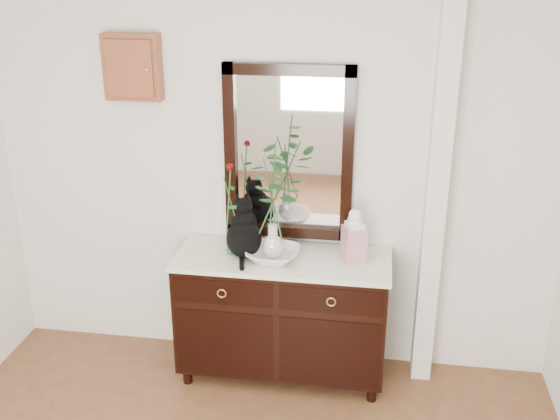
% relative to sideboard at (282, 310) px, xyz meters
% --- Properties ---
extents(wall_back, '(3.60, 0.04, 2.70)m').
position_rel_sideboard_xyz_m(wall_back, '(-0.10, 0.25, 0.88)').
color(wall_back, silver).
rests_on(wall_back, ground).
extents(pilaster, '(0.12, 0.20, 2.70)m').
position_rel_sideboard_xyz_m(pilaster, '(0.90, 0.17, 0.88)').
color(pilaster, silver).
rests_on(pilaster, ground).
extents(sideboard, '(1.33, 0.52, 0.82)m').
position_rel_sideboard_xyz_m(sideboard, '(0.00, 0.00, 0.00)').
color(sideboard, black).
rests_on(sideboard, ground).
extents(wall_mirror, '(0.80, 0.06, 1.10)m').
position_rel_sideboard_xyz_m(wall_mirror, '(-0.00, 0.24, 0.97)').
color(wall_mirror, black).
rests_on(wall_mirror, wall_back).
extents(key_cabinet, '(0.35, 0.10, 0.40)m').
position_rel_sideboard_xyz_m(key_cabinet, '(-0.95, 0.21, 1.48)').
color(key_cabinet, brown).
rests_on(key_cabinet, wall_back).
extents(cat, '(0.31, 0.36, 0.36)m').
position_rel_sideboard_xyz_m(cat, '(-0.24, 0.01, 0.55)').
color(cat, black).
rests_on(cat, sideboard).
extents(lotus_bowl, '(0.36, 0.36, 0.08)m').
position_rel_sideboard_xyz_m(lotus_bowl, '(-0.05, -0.06, 0.41)').
color(lotus_bowl, white).
rests_on(lotus_bowl, sideboard).
extents(vase_branches, '(0.44, 0.44, 0.75)m').
position_rel_sideboard_xyz_m(vase_branches, '(-0.05, -0.06, 0.77)').
color(vase_branches, silver).
rests_on(vase_branches, lotus_bowl).
extents(bud_vase_rose, '(0.08, 0.08, 0.60)m').
position_rel_sideboard_xyz_m(bud_vase_rose, '(-0.33, 0.00, 0.68)').
color(bud_vase_rose, '#255C2A').
rests_on(bud_vase_rose, sideboard).
extents(ginger_jar, '(0.17, 0.17, 0.34)m').
position_rel_sideboard_xyz_m(ginger_jar, '(0.43, 0.03, 0.55)').
color(ginger_jar, white).
rests_on(ginger_jar, sideboard).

